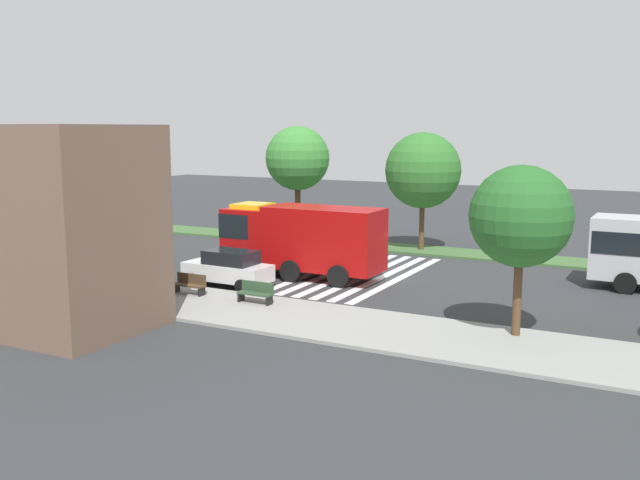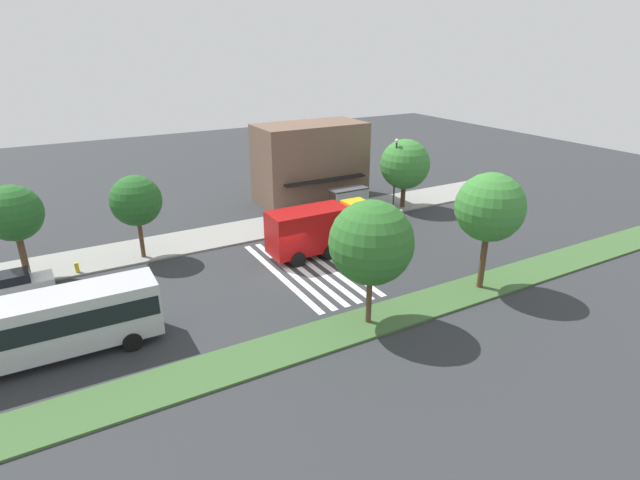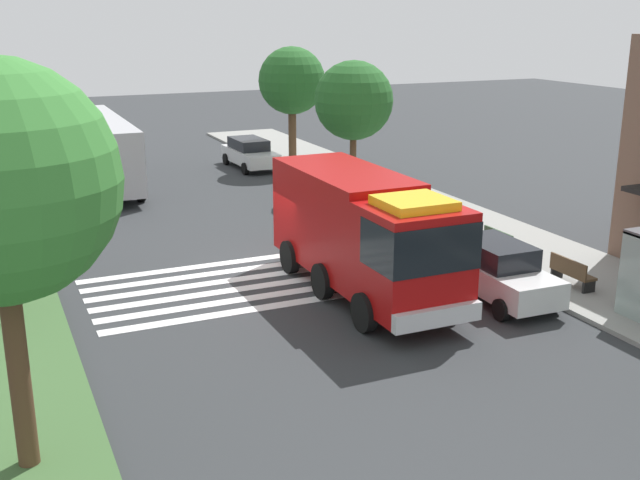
# 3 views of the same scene
# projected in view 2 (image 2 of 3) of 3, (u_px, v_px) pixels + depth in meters

# --- Properties ---
(ground_plane) EXTENTS (120.00, 120.00, 0.00)m
(ground_plane) POSITION_uv_depth(u_px,v_px,m) (295.00, 272.00, 34.95)
(ground_plane) COLOR #2D3033
(sidewalk) EXTENTS (60.00, 4.93, 0.14)m
(sidewalk) POSITION_uv_depth(u_px,v_px,m) (246.00, 231.00, 42.30)
(sidewalk) COLOR gray
(sidewalk) RESTS_ON ground_plane
(median_strip) EXTENTS (60.00, 3.00, 0.14)m
(median_strip) POSITION_uv_depth(u_px,v_px,m) (359.00, 325.00, 28.33)
(median_strip) COLOR #3D6033
(median_strip) RESTS_ON ground_plane
(crosswalk) EXTENTS (4.95, 12.00, 0.01)m
(crosswalk) POSITION_uv_depth(u_px,v_px,m) (308.00, 269.00, 35.44)
(crosswalk) COLOR silver
(crosswalk) RESTS_ON ground_plane
(fire_truck) EXTENTS (8.64, 2.91, 3.65)m
(fire_truck) POSITION_uv_depth(u_px,v_px,m) (326.00, 227.00, 37.44)
(fire_truck) COLOR #A50C0C
(fire_truck) RESTS_ON ground_plane
(parked_car_west) EXTENTS (4.78, 2.12, 1.63)m
(parked_car_west) POSITION_uv_depth(u_px,v_px,m) (11.00, 285.00, 31.22)
(parked_car_west) COLOR silver
(parked_car_west) RESTS_ON ground_plane
(parked_car_mid) EXTENTS (4.40, 2.06, 1.77)m
(parked_car_mid) POSITION_uv_depth(u_px,v_px,m) (324.00, 224.00, 41.54)
(parked_car_mid) COLOR silver
(parked_car_mid) RESTS_ON ground_plane
(transit_bus) EXTENTS (11.31, 2.94, 3.41)m
(transit_bus) POSITION_uv_depth(u_px,v_px,m) (40.00, 325.00, 24.67)
(transit_bus) COLOR #B2B2B7
(transit_bus) RESTS_ON ground_plane
(bus_stop_shelter) EXTENTS (3.50, 1.40, 2.46)m
(bus_stop_shelter) POSITION_uv_depth(u_px,v_px,m) (351.00, 197.00, 45.24)
(bus_stop_shelter) COLOR #4C4C51
(bus_stop_shelter) RESTS_ON sidewalk
(bench_near_shelter) EXTENTS (1.60, 0.50, 0.90)m
(bench_near_shelter) POSITION_uv_depth(u_px,v_px,m) (312.00, 217.00, 43.90)
(bench_near_shelter) COLOR #4C3823
(bench_near_shelter) RESTS_ON sidewalk
(bench_west_of_shelter) EXTENTS (1.60, 0.50, 0.90)m
(bench_west_of_shelter) POSITION_uv_depth(u_px,v_px,m) (275.00, 224.00, 42.28)
(bench_west_of_shelter) COLOR #2D472D
(bench_west_of_shelter) RESTS_ON sidewalk
(street_lamp) EXTENTS (0.36, 0.36, 6.73)m
(street_lamp) POSITION_uv_depth(u_px,v_px,m) (395.00, 169.00, 45.73)
(street_lamp) COLOR #2D2D30
(street_lamp) RESTS_ON sidewalk
(storefront_building) EXTENTS (10.58, 6.09, 7.68)m
(storefront_building) POSITION_uv_depth(u_px,v_px,m) (310.00, 163.00, 49.13)
(storefront_building) COLOR brown
(storefront_building) RESTS_ON ground_plane
(sidewalk_tree_far_west) EXTENTS (3.65, 3.65, 6.49)m
(sidewalk_tree_far_west) POSITION_uv_depth(u_px,v_px,m) (13.00, 214.00, 31.95)
(sidewalk_tree_far_west) COLOR #513823
(sidewalk_tree_far_west) RESTS_ON sidewalk
(sidewalk_tree_west) EXTENTS (3.64, 3.64, 6.16)m
(sidewalk_tree_west) POSITION_uv_depth(u_px,v_px,m) (136.00, 201.00, 35.51)
(sidewalk_tree_west) COLOR #513823
(sidewalk_tree_west) RESTS_ON sidewalk
(sidewalk_tree_east) EXTENTS (4.65, 4.65, 6.49)m
(sidewalk_tree_east) POSITION_uv_depth(u_px,v_px,m) (405.00, 164.00, 46.63)
(sidewalk_tree_east) COLOR #47301E
(sidewalk_tree_east) RESTS_ON sidewalk
(median_tree_far_west) EXTENTS (4.64, 4.64, 7.19)m
(median_tree_far_west) POSITION_uv_depth(u_px,v_px,m) (371.00, 243.00, 26.76)
(median_tree_far_west) COLOR #513823
(median_tree_far_west) RESTS_ON median_strip
(median_tree_west) EXTENTS (4.28, 4.28, 7.58)m
(median_tree_west) POSITION_uv_depth(u_px,v_px,m) (490.00, 208.00, 30.58)
(median_tree_west) COLOR #513823
(median_tree_west) RESTS_ON median_strip
(fire_hydrant) EXTENTS (0.28, 0.28, 0.70)m
(fire_hydrant) POSITION_uv_depth(u_px,v_px,m) (77.00, 267.00, 34.51)
(fire_hydrant) COLOR gold
(fire_hydrant) RESTS_ON sidewalk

